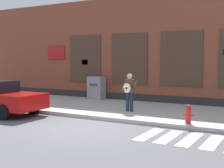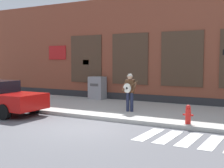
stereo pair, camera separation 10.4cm
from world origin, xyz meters
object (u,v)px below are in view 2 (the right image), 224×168
at_px(busker, 129,90).
at_px(traffic_light, 224,19).
at_px(utility_box, 97,88).
at_px(fire_hydrant, 188,115).

xyz_separation_m(busker, traffic_light, (4.34, -1.91, 2.68)).
height_order(busker, traffic_light, traffic_light).
distance_m(traffic_light, utility_box, 9.95).
bearing_deg(traffic_light, busker, 156.20).
relative_size(busker, fire_hydrant, 2.44).
distance_m(busker, traffic_light, 5.45).
xyz_separation_m(traffic_light, fire_hydrant, (-1.25, 0.53, -3.31)).
bearing_deg(traffic_light, utility_box, 147.95).
distance_m(busker, utility_box, 4.86).
relative_size(busker, traffic_light, 0.32).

